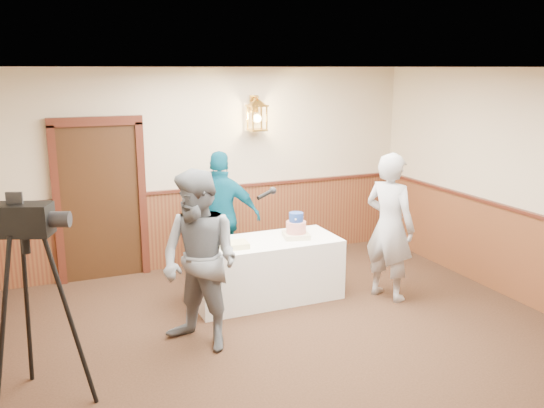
{
  "coord_description": "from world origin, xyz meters",
  "views": [
    {
      "loc": [
        -2.41,
        -4.31,
        2.8
      ],
      "look_at": [
        0.14,
        1.7,
        1.25
      ],
      "focal_mm": 38.0,
      "sensor_mm": 36.0,
      "label": 1
    }
  ],
  "objects": [
    {
      "name": "ground",
      "position": [
        0.0,
        0.0,
        0.0
      ],
      "size": [
        7.0,
        7.0,
        0.0
      ],
      "primitive_type": "plane",
      "color": "black",
      "rests_on": "ground"
    },
    {
      "name": "room_shell",
      "position": [
        -0.05,
        0.45,
        1.52
      ],
      "size": [
        6.02,
        7.02,
        2.81
      ],
      "color": "beige",
      "rests_on": "ground"
    },
    {
      "name": "display_table",
      "position": [
        0.14,
        1.9,
        0.38
      ],
      "size": [
        1.8,
        0.8,
        0.75
      ],
      "primitive_type": "cube",
      "color": "white",
      "rests_on": "ground"
    },
    {
      "name": "tiered_cake",
      "position": [
        0.53,
        1.86,
        0.87
      ],
      "size": [
        0.37,
        0.37,
        0.32
      ],
      "rotation": [
        0.0,
        0.0,
        -0.25
      ],
      "color": "beige",
      "rests_on": "display_table"
    },
    {
      "name": "sheet_cake_yellow",
      "position": [
        -0.3,
        1.78,
        0.78
      ],
      "size": [
        0.34,
        0.27,
        0.07
      ],
      "primitive_type": "cube",
      "rotation": [
        0.0,
        0.0,
        -0.09
      ],
      "color": "#E2E387",
      "rests_on": "display_table"
    },
    {
      "name": "sheet_cake_green",
      "position": [
        -0.58,
        2.05,
        0.78
      ],
      "size": [
        0.31,
        0.28,
        0.06
      ],
      "primitive_type": "cube",
      "rotation": [
        0.0,
        0.0,
        -0.35
      ],
      "color": "#A8CB8F",
      "rests_on": "display_table"
    },
    {
      "name": "interviewer",
      "position": [
        -0.94,
        0.98,
        0.92
      ],
      "size": [
        1.59,
        1.13,
        1.84
      ],
      "rotation": [
        0.0,
        0.0,
        -0.97
      ],
      "color": "slate",
      "rests_on": "ground"
    },
    {
      "name": "baker",
      "position": [
        1.55,
        1.34,
        0.91
      ],
      "size": [
        0.66,
        0.78,
        1.83
      ],
      "primitive_type": "imported",
      "rotation": [
        0.0,
        0.0,
        1.97
      ],
      "color": "#A2A3A8",
      "rests_on": "ground"
    },
    {
      "name": "assistant_p",
      "position": [
        -0.15,
        2.72,
        0.88
      ],
      "size": [
        1.11,
        0.82,
        1.75
      ],
      "primitive_type": "imported",
      "rotation": [
        0.0,
        0.0,
        2.71
      ],
      "color": "#084A63",
      "rests_on": "ground"
    },
    {
      "name": "tv_camera_rig",
      "position": [
        -2.5,
        0.5,
        0.79
      ],
      "size": [
        0.68,
        0.64,
        1.76
      ],
      "rotation": [
        0.0,
        0.0,
        -0.36
      ],
      "color": "black",
      "rests_on": "ground"
    }
  ]
}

